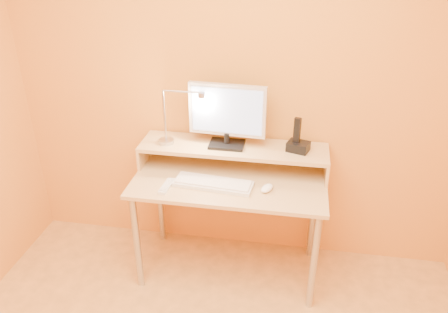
% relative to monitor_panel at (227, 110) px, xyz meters
% --- Properties ---
extents(wall_back, '(3.00, 0.04, 2.50)m').
position_rel_monitor_panel_xyz_m(wall_back, '(0.04, 0.16, 0.13)').
color(wall_back, orange).
rests_on(wall_back, floor).
extents(desk_leg_fl, '(0.04, 0.04, 0.69)m').
position_rel_monitor_panel_xyz_m(desk_leg_fl, '(-0.51, -0.41, -0.77)').
color(desk_leg_fl, '#B0B0B7').
rests_on(desk_leg_fl, floor).
extents(desk_leg_fr, '(0.04, 0.04, 0.69)m').
position_rel_monitor_panel_xyz_m(desk_leg_fr, '(0.59, -0.41, -0.77)').
color(desk_leg_fr, '#B0B0B7').
rests_on(desk_leg_fr, floor).
extents(desk_leg_bl, '(0.04, 0.04, 0.69)m').
position_rel_monitor_panel_xyz_m(desk_leg_bl, '(-0.51, 0.09, -0.77)').
color(desk_leg_bl, '#B0B0B7').
rests_on(desk_leg_bl, floor).
extents(desk_leg_br, '(0.04, 0.04, 0.69)m').
position_rel_monitor_panel_xyz_m(desk_leg_br, '(0.59, 0.09, -0.77)').
color(desk_leg_br, '#B0B0B7').
rests_on(desk_leg_br, floor).
extents(desk_lower, '(1.20, 0.60, 0.02)m').
position_rel_monitor_panel_xyz_m(desk_lower, '(0.04, -0.16, -0.41)').
color(desk_lower, tan).
rests_on(desk_lower, floor).
extents(shelf_riser_left, '(0.02, 0.30, 0.14)m').
position_rel_monitor_panel_xyz_m(shelf_riser_left, '(-0.55, -0.01, -0.33)').
color(shelf_riser_left, tan).
rests_on(shelf_riser_left, desk_lower).
extents(shelf_riser_right, '(0.02, 0.30, 0.14)m').
position_rel_monitor_panel_xyz_m(shelf_riser_right, '(0.63, -0.01, -0.33)').
color(shelf_riser_right, tan).
rests_on(shelf_riser_right, desk_lower).
extents(desk_shelf, '(1.20, 0.30, 0.02)m').
position_rel_monitor_panel_xyz_m(desk_shelf, '(0.04, -0.01, -0.25)').
color(desk_shelf, tan).
rests_on(desk_shelf, desk_lower).
extents(monitor_foot, '(0.22, 0.16, 0.02)m').
position_rel_monitor_panel_xyz_m(monitor_foot, '(0.00, -0.01, -0.23)').
color(monitor_foot, black).
rests_on(monitor_foot, desk_shelf).
extents(monitor_neck, '(0.04, 0.04, 0.07)m').
position_rel_monitor_panel_xyz_m(monitor_neck, '(0.00, -0.01, -0.19)').
color(monitor_neck, black).
rests_on(monitor_neck, monitor_foot).
extents(monitor_panel, '(0.49, 0.07, 0.33)m').
position_rel_monitor_panel_xyz_m(monitor_panel, '(0.00, 0.00, 0.00)').
color(monitor_panel, silver).
rests_on(monitor_panel, monitor_neck).
extents(monitor_back, '(0.44, 0.04, 0.28)m').
position_rel_monitor_panel_xyz_m(monitor_back, '(0.00, 0.02, 0.00)').
color(monitor_back, black).
rests_on(monitor_back, monitor_panel).
extents(monitor_screen, '(0.44, 0.03, 0.29)m').
position_rel_monitor_panel_xyz_m(monitor_screen, '(0.00, -0.02, 0.00)').
color(monitor_screen, '#8BA1D4').
rests_on(monitor_screen, monitor_panel).
extents(lamp_base, '(0.10, 0.10, 0.02)m').
position_rel_monitor_panel_xyz_m(lamp_base, '(-0.39, -0.04, -0.23)').
color(lamp_base, '#B0B0B7').
rests_on(lamp_base, desk_shelf).
extents(lamp_post, '(0.01, 0.01, 0.33)m').
position_rel_monitor_panel_xyz_m(lamp_post, '(-0.39, -0.04, -0.05)').
color(lamp_post, '#B0B0B7').
rests_on(lamp_post, lamp_base).
extents(lamp_arm, '(0.24, 0.01, 0.01)m').
position_rel_monitor_panel_xyz_m(lamp_arm, '(-0.27, -0.04, 0.12)').
color(lamp_arm, '#B0B0B7').
rests_on(lamp_arm, lamp_post).
extents(lamp_head, '(0.04, 0.04, 0.03)m').
position_rel_monitor_panel_xyz_m(lamp_head, '(-0.15, -0.04, 0.10)').
color(lamp_head, '#B0B0B7').
rests_on(lamp_head, lamp_arm).
extents(lamp_bulb, '(0.03, 0.03, 0.00)m').
position_rel_monitor_panel_xyz_m(lamp_bulb, '(-0.15, -0.04, 0.09)').
color(lamp_bulb, '#FFEAC6').
rests_on(lamp_bulb, lamp_head).
extents(phone_dock, '(0.15, 0.13, 0.06)m').
position_rel_monitor_panel_xyz_m(phone_dock, '(0.45, -0.01, -0.21)').
color(phone_dock, black).
rests_on(phone_dock, desk_shelf).
extents(phone_handset, '(0.05, 0.04, 0.16)m').
position_rel_monitor_panel_xyz_m(phone_handset, '(0.43, -0.01, -0.10)').
color(phone_handset, black).
rests_on(phone_handset, phone_dock).
extents(phone_led, '(0.01, 0.00, 0.04)m').
position_rel_monitor_panel_xyz_m(phone_led, '(0.49, -0.06, -0.21)').
color(phone_led, blue).
rests_on(phone_led, phone_dock).
extents(keyboard, '(0.49, 0.20, 0.02)m').
position_rel_monitor_panel_xyz_m(keyboard, '(-0.04, -0.25, -0.39)').
color(keyboard, silver).
rests_on(keyboard, desk_lower).
extents(mouse, '(0.09, 0.12, 0.03)m').
position_rel_monitor_panel_xyz_m(mouse, '(0.28, -0.25, -0.38)').
color(mouse, white).
rests_on(mouse, desk_lower).
extents(remote_control, '(0.06, 0.17, 0.02)m').
position_rel_monitor_panel_xyz_m(remote_control, '(-0.32, -0.32, -0.39)').
color(remote_control, silver).
rests_on(remote_control, desk_lower).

